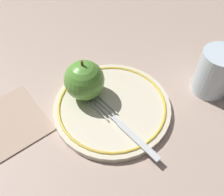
{
  "coord_description": "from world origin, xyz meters",
  "views": [
    {
      "loc": [
        -0.19,
        -0.24,
        0.42
      ],
      "look_at": [
        -0.01,
        0.02,
        0.04
      ],
      "focal_mm": 40.0,
      "sensor_mm": 36.0,
      "label": 1
    }
  ],
  "objects": [
    {
      "name": "ground_plane",
      "position": [
        0.0,
        0.0,
        0.0
      ],
      "size": [
        2.0,
        2.0,
        0.0
      ],
      "primitive_type": "plane",
      "color": "#BA9F8E"
    },
    {
      "name": "fork",
      "position": [
        -0.02,
        -0.04,
        0.02
      ],
      "size": [
        0.04,
        0.19,
        0.0
      ],
      "rotation": [
        0.0,
        0.0,
        1.69
      ],
      "color": "silver",
      "rests_on": "plate"
    },
    {
      "name": "drinking_glass",
      "position": [
        0.2,
        -0.06,
        0.05
      ],
      "size": [
        0.08,
        0.08,
        0.1
      ],
      "primitive_type": "cylinder",
      "color": "silver",
      "rests_on": "ground_plane"
    },
    {
      "name": "napkin_folded",
      "position": [
        -0.21,
        0.11,
        0.0
      ],
      "size": [
        0.16,
        0.15,
        0.01
      ],
      "primitive_type": "cube",
      "rotation": [
        0.0,
        0.0,
        0.06
      ],
      "color": "tan",
      "rests_on": "ground_plane"
    },
    {
      "name": "plate",
      "position": [
        -0.01,
        0.02,
        0.01
      ],
      "size": [
        0.24,
        0.24,
        0.02
      ],
      "color": "beige",
      "rests_on": "ground_plane"
    },
    {
      "name": "apple_red_whole",
      "position": [
        -0.04,
        0.07,
        0.06
      ],
      "size": [
        0.08,
        0.08,
        0.09
      ],
      "color": "#5D9F3B",
      "rests_on": "plate"
    }
  ]
}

